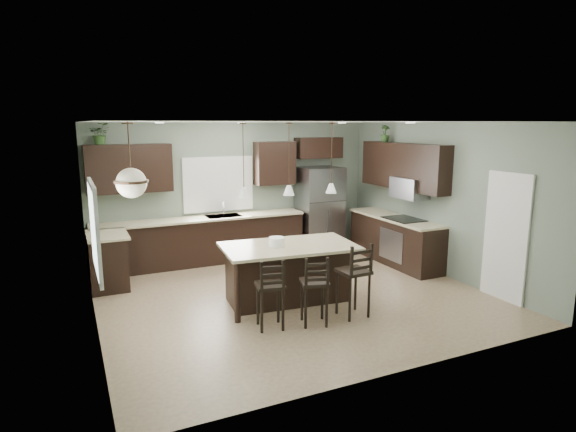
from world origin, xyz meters
The scene contains 32 objects.
ground centered at (0.00, 0.00, 0.00)m, with size 6.00×6.00×0.00m, color #9E8466.
pantry_door centered at (2.98, -1.55, 1.02)m, with size 0.04×0.82×2.04m, color white.
window_back centered at (-0.40, 2.73, 1.55)m, with size 1.35×0.02×1.00m, color white.
window_left centered at (-2.98, -0.80, 1.55)m, with size 0.02×1.10×1.00m, color white.
left_return_cabs centered at (-2.70, 1.70, 0.45)m, with size 0.60×0.90×0.90m, color black.
left_return_countertop centered at (-2.68, 1.70, 0.92)m, with size 0.66×0.96×0.04m, color beige.
back_lower_cabs centered at (-0.85, 2.45, 0.45)m, with size 4.20×0.60×0.90m, color black.
back_countertop centered at (-0.85, 2.43, 0.92)m, with size 4.20×0.66×0.04m, color beige.
sink_inset centered at (-0.40, 2.43, 0.94)m, with size 0.70×0.45×0.01m, color gray.
faucet centered at (-0.40, 2.40, 1.08)m, with size 0.02×0.02×0.28m, color silver.
back_upper_left centered at (-2.15, 2.58, 1.95)m, with size 1.55×0.34×0.90m, color black.
back_upper_right centered at (0.80, 2.58, 1.95)m, with size 0.85×0.34×0.90m, color black.
fridge_header centered at (1.85, 2.58, 2.25)m, with size 1.05×0.34×0.45m, color black.
right_lower_cabs centered at (2.70, 0.87, 0.45)m, with size 0.60×2.35×0.90m, color black.
right_countertop centered at (2.68, 0.87, 0.92)m, with size 0.66×2.35×0.04m, color beige.
cooktop centered at (2.68, 0.60, 0.94)m, with size 0.58×0.75×0.02m, color black.
wall_oven_front centered at (2.40, 0.60, 0.45)m, with size 0.01×0.72×0.60m, color gray.
right_upper_cabs centered at (2.83, 0.87, 1.95)m, with size 0.34×2.35×0.90m, color black.
microwave centered at (2.78, 0.60, 1.55)m, with size 0.40×0.75×0.40m, color gray.
refrigerator centered at (1.75, 2.32, 0.93)m, with size 0.90×0.74×1.85m, color gray.
kitchen_island centered at (-0.18, -0.24, 0.46)m, with size 2.04×1.16×0.92m, color black.
serving_dish centered at (-0.38, -0.22, 0.99)m, with size 0.24×0.24×0.14m, color white.
bar_stool_left centered at (-0.83, -1.02, 0.50)m, with size 0.37×0.37×1.01m, color black.
bar_stool_center centered at (-0.22, -1.16, 0.50)m, with size 0.37×0.37×1.01m, color black.
bar_stool_right centered at (0.43, -1.14, 0.56)m, with size 0.41×0.41×1.11m, color black.
pendant_left centered at (-0.88, -0.17, 2.25)m, with size 0.17×0.17×1.10m, color silver, non-canonical shape.
pendant_center centered at (-0.18, -0.24, 2.25)m, with size 0.17×0.17×1.10m, color white, non-canonical shape.
pendant_right centered at (0.52, -0.30, 2.25)m, with size 0.17×0.17×1.10m, color white, non-canonical shape.
chandelier centered at (-2.50, -0.58, 2.33)m, with size 0.42×0.42×0.94m, color beige, non-canonical shape.
plant_back_left centered at (-2.61, 2.55, 2.60)m, with size 0.36×0.31×0.40m, color #294A20.
plant_right_wall centered at (2.80, 1.47, 2.57)m, with size 0.19×0.19×0.35m, color #2D4F22.
room_shell centered at (0.00, 0.00, 1.70)m, with size 6.00×6.00×6.00m.
Camera 1 is at (-3.23, -6.78, 2.78)m, focal length 30.00 mm.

